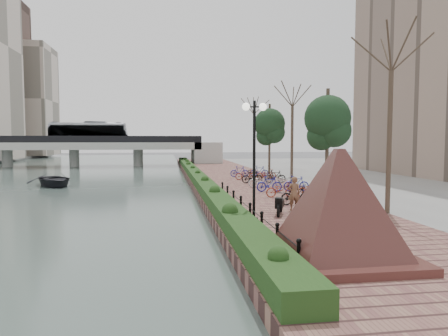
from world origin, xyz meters
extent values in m
plane|color=#59595B|center=(0.00, 0.00, 0.00)|extent=(220.00, 220.00, 0.00)
cube|color=#41524D|center=(-15.00, 25.00, 0.01)|extent=(30.00, 130.00, 0.02)
cube|color=brown|center=(4.00, 17.50, 0.25)|extent=(8.00, 75.00, 0.50)
cube|color=slate|center=(20.00, 17.50, 0.25)|extent=(24.00, 75.00, 0.50)
cube|color=#183814|center=(0.60, 20.00, 0.80)|extent=(1.10, 56.00, 0.60)
cylinder|color=black|center=(1.40, -5.00, 0.85)|extent=(0.10, 0.10, 0.70)
cylinder|color=black|center=(1.40, -3.00, 0.85)|extent=(0.10, 0.10, 0.70)
cylinder|color=black|center=(1.40, -1.00, 0.85)|extent=(0.10, 0.10, 0.70)
cylinder|color=black|center=(1.40, 1.00, 0.85)|extent=(0.10, 0.10, 0.70)
cylinder|color=black|center=(1.40, 3.00, 0.85)|extent=(0.10, 0.10, 0.70)
cylinder|color=black|center=(1.40, 5.00, 0.85)|extent=(0.10, 0.10, 0.70)
cylinder|color=black|center=(1.40, 7.00, 0.85)|extent=(0.10, 0.10, 0.70)
cylinder|color=black|center=(1.40, 9.00, 0.85)|extent=(0.10, 0.10, 0.70)
cube|color=#43211C|center=(2.76, -4.34, 0.61)|extent=(3.74, 3.74, 0.22)
pyramid|color=#43211C|center=(2.76, -4.34, 2.15)|extent=(5.90, 5.90, 2.86)
cylinder|color=black|center=(1.62, 1.25, 2.96)|extent=(0.12, 0.12, 4.91)
cylinder|color=black|center=(1.62, 1.25, 5.16)|extent=(0.70, 0.06, 0.06)
sphere|color=white|center=(1.27, 1.25, 5.16)|extent=(0.32, 0.32, 0.32)
sphere|color=white|center=(1.97, 1.25, 5.16)|extent=(0.32, 0.32, 0.32)
imported|color=brown|center=(4.00, 3.27, 1.30)|extent=(0.63, 0.46, 1.60)
imported|color=#AFAFB4|center=(4.60, 2.26, 0.95)|extent=(0.60, 1.71, 0.90)
imported|color=black|center=(4.60, 4.86, 1.00)|extent=(0.47, 1.66, 1.00)
imported|color=maroon|center=(4.60, 7.46, 0.95)|extent=(0.60, 1.72, 0.90)
imported|color=navy|center=(4.60, 10.06, 1.00)|extent=(0.47, 1.66, 1.00)
imported|color=#AFAFB4|center=(4.60, 12.66, 0.95)|extent=(0.60, 1.71, 0.90)
imported|color=black|center=(4.60, 15.26, 1.00)|extent=(0.47, 1.66, 1.00)
imported|color=maroon|center=(4.60, 17.86, 0.95)|extent=(0.60, 1.72, 0.90)
imported|color=navy|center=(4.60, 20.46, 1.00)|extent=(0.47, 1.66, 1.00)
imported|color=#AFAFB4|center=(6.40, 2.26, 0.95)|extent=(0.60, 1.71, 0.90)
imported|color=black|center=(6.40, 4.86, 1.00)|extent=(0.47, 1.66, 1.00)
imported|color=maroon|center=(6.40, 7.46, 0.95)|extent=(0.60, 1.72, 0.90)
imported|color=navy|center=(6.40, 10.06, 1.00)|extent=(0.47, 1.66, 1.00)
imported|color=#AFAFB4|center=(6.40, 12.66, 0.95)|extent=(0.60, 1.71, 0.90)
imported|color=black|center=(6.40, 15.26, 1.00)|extent=(0.47, 1.66, 1.00)
imported|color=maroon|center=(6.40, 17.86, 0.95)|extent=(0.60, 1.72, 0.90)
imported|color=navy|center=(6.40, 20.46, 1.00)|extent=(0.47, 1.66, 1.00)
cube|color=#AFAFA9|center=(-15.00, 45.00, 3.00)|extent=(36.00, 8.00, 1.00)
cube|color=black|center=(-15.00, 41.10, 3.95)|extent=(36.00, 0.15, 0.90)
cube|color=black|center=(-15.00, 48.90, 3.95)|extent=(36.00, 0.15, 0.90)
cylinder|color=#AFAFA9|center=(-24.00, 45.00, 1.25)|extent=(1.40, 1.40, 2.50)
cylinder|color=#AFAFA9|center=(-15.00, 45.00, 1.25)|extent=(1.40, 1.40, 2.50)
cylinder|color=#AFAFA9|center=(-6.00, 45.00, 1.25)|extent=(1.40, 1.40, 2.50)
imported|color=silver|center=(-12.90, 45.00, 5.00)|extent=(2.52, 10.77, 3.00)
imported|color=black|center=(-11.17, 19.82, 0.54)|extent=(5.50, 6.09, 1.03)
cube|color=beige|center=(-33.00, 80.00, 12.50)|extent=(12.00, 12.00, 24.00)
camera|label=1|loc=(-1.97, -14.72, 3.81)|focal=32.00mm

